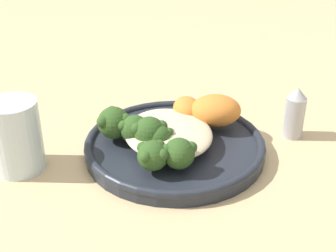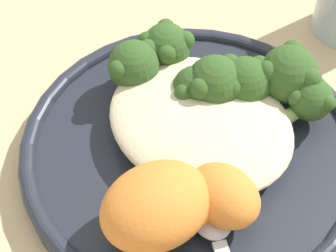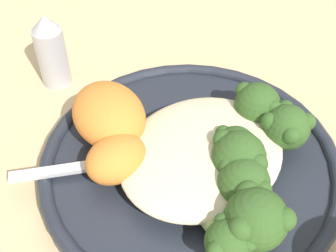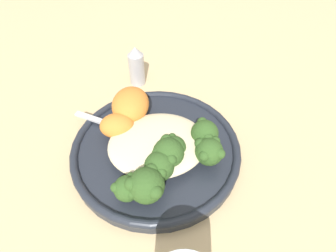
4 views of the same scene
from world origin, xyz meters
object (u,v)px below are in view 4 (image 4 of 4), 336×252
Objects in this scene: sweet_potato_chunk_0 at (117,125)px; sweet_potato_chunk_2 at (126,114)px; quinoa_mound at (158,143)px; broccoli_stalk_3 at (165,151)px; broccoli_stalk_5 at (200,150)px; salt_shaker at (137,66)px; broccoli_stalk_4 at (168,146)px; broccoli_stalk_6 at (192,134)px; spoon at (114,125)px; broccoli_stalk_2 at (156,160)px; plate at (156,148)px; broccoli_stalk_1 at (146,177)px; broccoli_stalk_0 at (131,177)px; sweet_potato_chunk_1 at (131,105)px.

sweet_potato_chunk_2 is at bearing 55.87° from sweet_potato_chunk_0.
quinoa_mound is 0.02m from broccoli_stalk_3.
sweet_potato_chunk_0 is (-0.11, 0.06, -0.00)m from broccoli_stalk_5.
broccoli_stalk_4 is at bearing -82.93° from salt_shaker.
salt_shaker reaches higher than broccoli_stalk_6.
broccoli_stalk_6 is at bearing -171.42° from spoon.
salt_shaker is (-0.01, 0.22, -0.00)m from broccoli_stalk_2.
sweet_potato_chunk_0 is (-0.07, 0.05, 0.00)m from broccoli_stalk_4.
sweet_potato_chunk_0 and sweet_potato_chunk_2 have the same top height.
plate is at bearing 179.61° from broccoli_stalk_5.
broccoli_stalk_4 is 0.04m from broccoli_stalk_6.
plate is 0.04m from broccoli_stalk_3.
plate is at bearing 160.08° from broccoli_stalk_2.
broccoli_stalk_3 reaches higher than quinoa_mound.
salt_shaker reaches higher than broccoli_stalk_3.
sweet_potato_chunk_0 is at bearing -159.10° from broccoli_stalk_1.
broccoli_stalk_6 is (0.09, 0.05, 0.00)m from broccoli_stalk_0.
broccoli_stalk_0 is 1.03× the size of broccoli_stalk_5.
salt_shaker reaches higher than broccoli_stalk_5.
broccoli_stalk_0 is at bearing -110.48° from broccoli_stalk_1.
broccoli_stalk_4 is (0.01, -0.01, 0.00)m from quinoa_mound.
plate is 0.02m from quinoa_mound.
broccoli_stalk_6 is 2.75× the size of sweet_potato_chunk_2.
sweet_potato_chunk_1 reaches higher than broccoli_stalk_0.
broccoli_stalk_6 reaches higher than sweet_potato_chunk_0.
broccoli_stalk_3 reaches higher than broccoli_stalk_5.
quinoa_mound is at bearing -86.39° from salt_shaker.
salt_shaker reaches higher than spoon.
broccoli_stalk_0 is (-0.04, -0.05, 0.00)m from quinoa_mound.
broccoli_stalk_5 is at bearing 51.34° from broccoli_stalk_3.
broccoli_stalk_4 reaches higher than broccoli_stalk_0.
plate is 0.18m from salt_shaker.
broccoli_stalk_6 reaches higher than broccoli_stalk_5.
sweet_potato_chunk_2 is at bearing 122.61° from quinoa_mound.
plate is at bearing -65.98° from sweet_potato_chunk_1.
broccoli_stalk_0 is 0.06m from broccoli_stalk_3.
broccoli_stalk_4 is at bearing -38.04° from quinoa_mound.
plate is 0.07m from spoon.
broccoli_stalk_0 is 0.02m from broccoli_stalk_1.
plate is at bearing 163.40° from broccoli_stalk_3.
broccoli_stalk_0 is 0.11m from sweet_potato_chunk_2.
sweet_potato_chunk_0 is 0.65× the size of salt_shaker.
broccoli_stalk_3 is (0.05, 0.03, 0.01)m from broccoli_stalk_0.
broccoli_stalk_3 is at bearing 117.41° from broccoli_stalk_2.
broccoli_stalk_6 is at bearing 4.14° from quinoa_mound.
broccoli_stalk_6 is (0.06, 0.04, -0.00)m from broccoli_stalk_2.
quinoa_mound is 0.08m from sweet_potato_chunk_1.
sweet_potato_chunk_1 is (0.01, 0.12, 0.01)m from broccoli_stalk_0.
sweet_potato_chunk_2 is (-0.03, 0.09, 0.00)m from broccoli_stalk_2.
broccoli_stalk_1 is at bearing -92.47° from salt_shaker.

